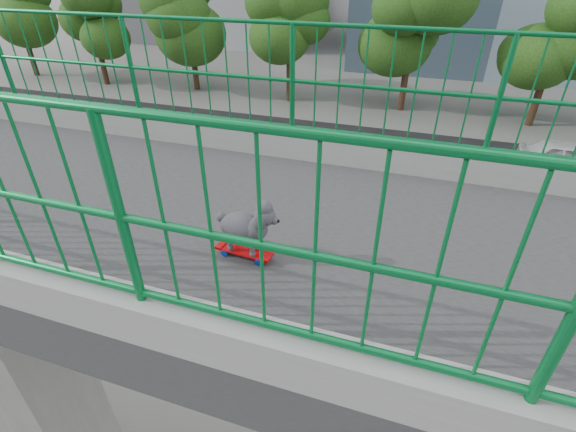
% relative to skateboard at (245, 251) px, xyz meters
% --- Properties ---
extents(road, '(18.00, 90.00, 0.02)m').
position_rel_skateboard_xyz_m(road, '(-13.51, -4.23, -7.03)').
color(road, black).
rests_on(road, ground).
extents(street_trees, '(5.30, 60.40, 7.26)m').
position_rel_skateboard_xyz_m(street_trees, '(-26.54, -3.17, -2.32)').
color(street_trees, black).
rests_on(street_trees, ground).
extents(skateboard, '(0.17, 0.46, 0.06)m').
position_rel_skateboard_xyz_m(skateboard, '(0.00, 0.00, 0.00)').
color(skateboard, red).
rests_on(skateboard, footbridge).
extents(poodle, '(0.24, 0.51, 0.43)m').
position_rel_skateboard_xyz_m(poodle, '(0.00, 0.03, 0.24)').
color(poodle, '#302D32').
rests_on(poodle, skateboard).
extents(car_0, '(1.89, 4.69, 1.60)m').
position_rel_skateboard_xyz_m(car_0, '(-6.51, 5.44, -6.25)').
color(car_0, black).
rests_on(car_0, ground).
extents(car_1, '(1.68, 4.83, 1.59)m').
position_rel_skateboard_xyz_m(car_1, '(-9.71, -10.48, -6.25)').
color(car_1, red).
rests_on(car_1, ground).
extents(car_2, '(2.61, 5.66, 1.57)m').
position_rel_skateboard_xyz_m(car_2, '(-12.91, -4.02, -6.26)').
color(car_2, red).
rests_on(car_2, ground).
extents(car_3, '(2.00, 4.93, 1.43)m').
position_rel_skateboard_xyz_m(car_3, '(-16.11, -20.74, -6.33)').
color(car_3, silver).
rests_on(car_3, ground).
extents(car_4, '(1.78, 4.43, 1.51)m').
position_rel_skateboard_xyz_m(car_4, '(-19.31, 8.30, -6.29)').
color(car_4, silver).
rests_on(car_4, ground).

